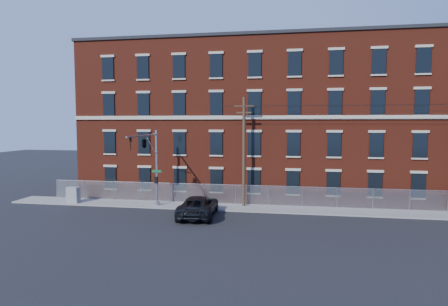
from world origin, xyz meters
The scene contains 8 objects.
ground centered at (0.00, 0.00, 0.00)m, with size 140.00×140.00×0.00m, color black.
sidewalk centered at (12.00, 5.00, 0.06)m, with size 65.00×3.00×0.12m, color gray.
mill_building centered at (12.00, 13.93, 8.15)m, with size 55.30×14.32×16.30m.
chain_link_fence centered at (12.00, 6.30, 1.06)m, with size 59.06×0.06×1.85m.
traffic_signal_mast centered at (-6.00, 2.18, 5.39)m, with size 0.90×6.75×7.00m.
utility_pole_near centered at (2.00, 5.60, 5.34)m, with size 1.80×0.28×10.00m.
pickup_truck centered at (-1.35, 1.53, 0.86)m, with size 2.85×6.18×1.72m, color black.
utility_cabinet centered at (-14.37, 4.23, 0.88)m, with size 1.21×0.61×1.51m, color gray.
Camera 1 is at (5.85, -28.35, 7.75)m, focal length 29.91 mm.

